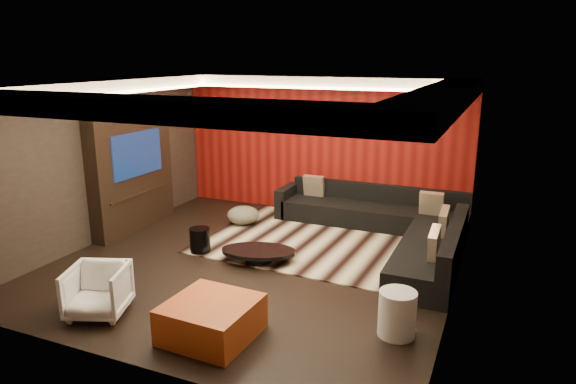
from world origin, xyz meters
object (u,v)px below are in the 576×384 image
at_px(coffee_table, 259,255).
at_px(orange_ottoman, 211,319).
at_px(armchair, 98,291).
at_px(white_side_table, 397,314).
at_px(drum_stool, 200,240).
at_px(sectional_sofa, 391,226).

relative_size(coffee_table, orange_ottoman, 1.22).
xyz_separation_m(orange_ottoman, armchair, (-1.59, -0.12, 0.11)).
xyz_separation_m(white_side_table, armchair, (-3.57, -1.00, 0.05)).
distance_m(white_side_table, armchair, 3.71).
distance_m(coffee_table, orange_ottoman, 2.25).
bearing_deg(orange_ottoman, drum_stool, 125.62).
xyz_separation_m(drum_stool, sectional_sofa, (2.79, 1.83, 0.04)).
height_order(coffee_table, drum_stool, drum_stool).
xyz_separation_m(drum_stool, armchair, (-0.01, -2.32, 0.10)).
xyz_separation_m(coffee_table, drum_stool, (-1.09, -0.00, 0.10)).
bearing_deg(sectional_sofa, white_side_table, -76.31).
relative_size(drum_stool, orange_ottoman, 0.41).
distance_m(drum_stool, white_side_table, 3.79).
bearing_deg(armchair, drum_stool, 69.09).
bearing_deg(orange_ottoman, sectional_sofa, 73.18).
distance_m(white_side_table, orange_ottoman, 2.17).
xyz_separation_m(white_side_table, orange_ottoman, (-1.98, -0.88, -0.06)).
distance_m(armchair, sectional_sofa, 5.00).
relative_size(coffee_table, sectional_sofa, 0.32).
xyz_separation_m(coffee_table, orange_ottoman, (0.48, -2.20, 0.10)).
relative_size(coffee_table, drum_stool, 2.96).
bearing_deg(white_side_table, armchair, -164.34).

